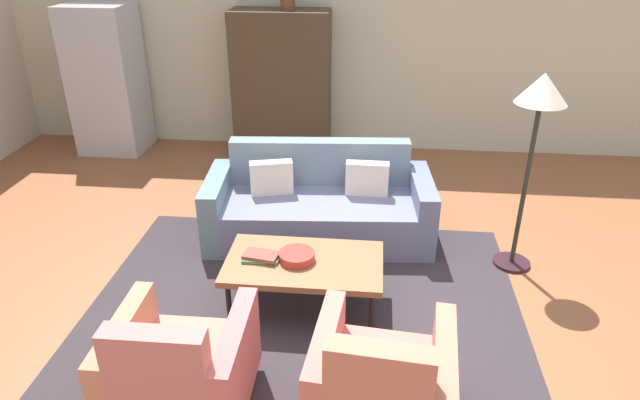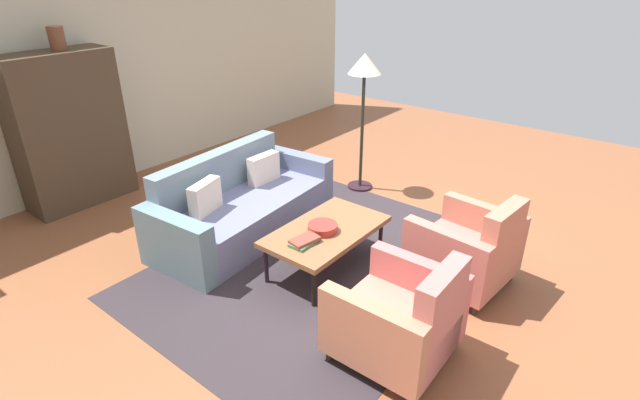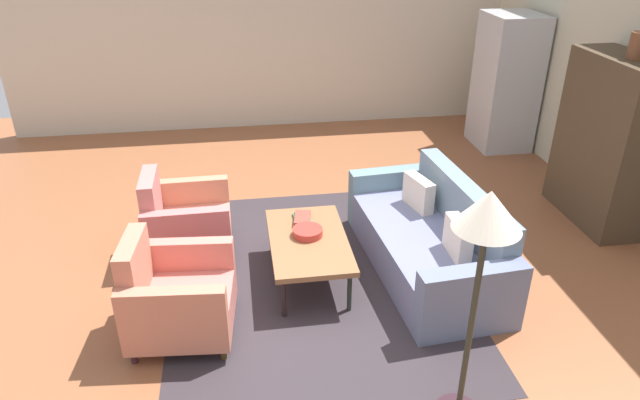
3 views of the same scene
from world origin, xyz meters
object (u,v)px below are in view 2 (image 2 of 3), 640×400
coffee_table (326,232)px  book_stack (305,241)px  fruit_bowl (323,228)px  floor_lamp (364,77)px  cabinet (69,131)px  armchair_right (470,252)px  armchair_left (403,321)px  vase_tall (57,38)px  couch (239,207)px

coffee_table → book_stack: bearing=-177.8°
fruit_bowl → floor_lamp: bearing=23.8°
cabinet → armchair_right: bearing=-73.8°
book_stack → coffee_table: bearing=2.2°
armchair_left → vase_tall: size_ratio=3.49×
vase_tall → floor_lamp: 3.45m
fruit_bowl → cabinet: cabinet is taller
fruit_bowl → vase_tall: 3.62m
fruit_bowl → floor_lamp: size_ratio=0.16×
armchair_right → fruit_bowl: size_ratio=3.19×
couch → fruit_bowl: 1.20m
armchair_left → floor_lamp: floor_lamp is taller
couch → coffee_table: couch is taller
cabinet → vase_tall: 1.03m
armchair_right → cabinet: size_ratio=0.49×
couch → armchair_left: armchair_left is taller
couch → cabinet: (-0.69, 2.09, 0.61)m
book_stack → floor_lamp: size_ratio=0.17×
armchair_left → fruit_bowl: bearing=64.2°
couch → armchair_left: 2.43m
coffee_table → vase_tall: (-0.59, 3.27, 1.53)m
armchair_right → floor_lamp: floor_lamp is taller
armchair_left → fruit_bowl: 1.29m
armchair_left → floor_lamp: bearing=39.0°
coffee_table → floor_lamp: bearing=24.4°
fruit_bowl → cabinet: bearing=101.1°
cabinet → floor_lamp: cabinet is taller
vase_tall → cabinet: bearing=177.3°
armchair_left → armchair_right: (1.19, 0.00, 0.00)m
cabinet → vase_tall: vase_tall is taller
vase_tall → floor_lamp: (2.35, -2.47, -0.48)m
cabinet → coffee_table: bearing=-78.0°
couch → fruit_bowl: bearing=83.2°
armchair_left → floor_lamp: (2.36, 1.96, 1.10)m
armchair_right → cabinet: (-1.29, 4.44, 0.56)m
cabinet → floor_lamp: 3.53m
armchair_right → floor_lamp: (1.17, 1.96, 1.10)m
armchair_right → fruit_bowl: armchair_right is taller
couch → cabinet: bearing=-76.3°
vase_tall → floor_lamp: vase_tall is taller
coffee_table → vase_tall: size_ratio=4.76×
couch → armchair_right: 2.43m
book_stack → cabinet: bearing=96.4°
armchair_left → cabinet: 4.48m
fruit_bowl → floor_lamp: (1.81, 0.80, 0.98)m
armchair_left → cabinet: (-0.10, 4.44, 0.56)m
coffee_table → floor_lamp: floor_lamp is taller
armchair_left → floor_lamp: 3.26m
coffee_table → armchair_left: 1.31m
book_stack → vase_tall: 3.61m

